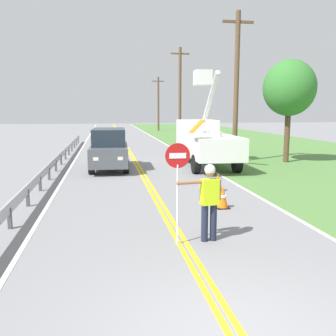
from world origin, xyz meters
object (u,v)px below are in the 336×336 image
utility_pole_mid (180,93)px  utility_pole_far (158,103)px  flagger_worker (209,197)px  utility_bucket_truck (205,140)px  oncoming_suv_nearest (109,149)px  traffic_cone_lead (223,198)px  utility_pole_near (236,85)px  stop_sign_paddle (178,171)px  traffic_cone_mid (218,183)px  roadside_tree_verge (289,88)px

utility_pole_mid → utility_pole_far: utility_pole_mid is taller
flagger_worker → utility_bucket_truck: 11.98m
oncoming_suv_nearest → utility_pole_far: bearing=77.8°
utility_pole_far → traffic_cone_lead: 43.79m
utility_pole_far → utility_pole_near: bearing=-90.5°
flagger_worker → oncoming_suv_nearest: (-2.16, 11.09, 0.01)m
flagger_worker → stop_sign_paddle: 1.02m
utility_pole_mid → oncoming_suv_nearest: bearing=-113.1°
oncoming_suv_nearest → utility_pole_far: (7.58, 35.09, 3.00)m
traffic_cone_mid → traffic_cone_lead: bearing=-103.8°
flagger_worker → utility_pole_mid: size_ratio=0.20×
stop_sign_paddle → utility_pole_near: (5.88, 12.59, 2.72)m
utility_bucket_truck → utility_pole_mid: 16.51m
traffic_cone_lead → oncoming_suv_nearest: bearing=112.2°
traffic_cone_mid → utility_pole_far: bearing=85.0°
oncoming_suv_nearest → roadside_tree_verge: 10.82m
utility_bucket_truck → oncoming_suv_nearest: (-5.21, -0.49, -0.34)m
flagger_worker → traffic_cone_lead: (1.24, 2.75, -0.71)m
utility_bucket_truck → utility_pole_far: bearing=86.1°
stop_sign_paddle → oncoming_suv_nearest: size_ratio=0.50×
utility_pole_near → utility_pole_mid: size_ratio=0.95×
oncoming_suv_nearest → traffic_cone_mid: size_ratio=6.66×
oncoming_suv_nearest → traffic_cone_lead: 9.04m
utility_bucket_truck → roadside_tree_verge: roadside_tree_verge is taller
stop_sign_paddle → utility_pole_far: (6.19, 46.27, 2.35)m
utility_pole_near → traffic_cone_mid: bearing=-114.0°
utility_pole_near → utility_pole_far: bearing=89.5°
utility_pole_near → utility_pole_mid: (-0.22, 15.17, 0.23)m
utility_pole_near → utility_bucket_truck: bearing=-156.2°
traffic_cone_lead → roadside_tree_verge: size_ratio=0.12×
stop_sign_paddle → traffic_cone_mid: stop_sign_paddle is taller
stop_sign_paddle → utility_pole_far: 46.74m
stop_sign_paddle → roadside_tree_verge: size_ratio=0.39×
utility_pole_far → utility_pole_mid: bearing=-91.6°
flagger_worker → traffic_cone_mid: (1.81, 5.07, -0.71)m
stop_sign_paddle → roadside_tree_verge: bearing=53.7°
traffic_cone_lead → utility_pole_mid: bearing=81.6°
traffic_cone_mid → utility_pole_mid: bearing=82.2°
utility_bucket_truck → utility_pole_near: size_ratio=0.81×
stop_sign_paddle → utility_pole_far: utility_pole_far is taller
utility_bucket_truck → roadside_tree_verge: 5.85m
flagger_worker → stop_sign_paddle: bearing=-173.1°
utility_pole_near → utility_pole_mid: bearing=90.8°
flagger_worker → stop_sign_paddle: size_ratio=0.78×
stop_sign_paddle → roadside_tree_verge: roadside_tree_verge is taller
utility_pole_near → traffic_cone_lead: utility_pole_near is taller
utility_bucket_truck → utility_pole_near: utility_pole_near is taller
flagger_worker → traffic_cone_lead: size_ratio=2.61×
utility_pole_mid → traffic_cone_mid: size_ratio=12.80×
oncoming_suv_nearest → stop_sign_paddle: bearing=-82.9°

